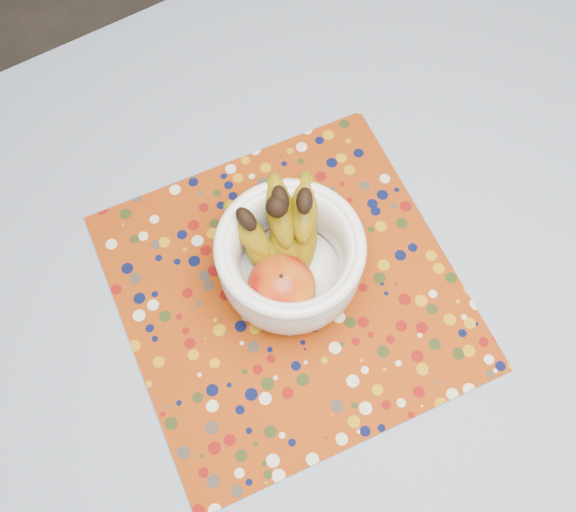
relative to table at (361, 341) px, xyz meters
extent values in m
plane|color=#2D2826|center=(0.00, 0.00, -0.67)|extent=(4.00, 4.00, 0.00)
cube|color=brown|center=(0.00, 0.00, 0.06)|extent=(1.20, 1.20, 0.04)
cylinder|color=brown|center=(0.53, 0.53, -0.32)|extent=(0.06, 0.06, 0.71)
cube|color=slate|center=(0.00, 0.00, 0.08)|extent=(1.32, 1.32, 0.01)
cube|color=#872E07|center=(-0.07, 0.10, 0.09)|extent=(0.50, 0.50, 0.00)
cylinder|color=white|center=(-0.06, 0.11, 0.10)|extent=(0.10, 0.10, 0.01)
cylinder|color=white|center=(-0.06, 0.11, 0.11)|extent=(0.14, 0.14, 0.01)
torus|color=white|center=(-0.06, 0.11, 0.20)|extent=(0.19, 0.19, 0.02)
ellipsoid|color=#810805|center=(-0.09, 0.08, 0.15)|extent=(0.09, 0.09, 0.08)
sphere|color=black|center=(-0.05, 0.16, 0.22)|extent=(0.03, 0.03, 0.03)
camera|label=1|loc=(-0.23, -0.18, 0.98)|focal=42.00mm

